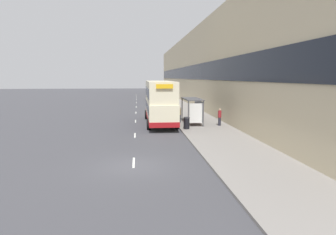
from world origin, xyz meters
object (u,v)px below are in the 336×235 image
at_px(car_0, 151,95).
at_px(car_1, 151,98).
at_px(double_decker_bus_near, 160,101).
at_px(bus_shelter, 194,106).
at_px(pedestrian_at_shelter, 179,114).
at_px(pedestrian_1, 220,117).
at_px(litter_bin, 187,123).

xyz_separation_m(car_0, car_1, (-0.34, -11.26, 0.02)).
bearing_deg(double_decker_bus_near, bus_shelter, -21.07).
bearing_deg(double_decker_bus_near, pedestrian_at_shelter, -7.25).
height_order(pedestrian_1, litter_bin, pedestrian_1).
height_order(car_0, pedestrian_at_shelter, car_0).
bearing_deg(pedestrian_at_shelter, double_decker_bus_near, 172.75).
bearing_deg(litter_bin, bus_shelter, 66.32).
bearing_deg(litter_bin, pedestrian_at_shelter, 91.73).
bearing_deg(pedestrian_at_shelter, pedestrian_1, -32.90).
bearing_deg(car_0, double_decker_bus_near, -90.94).
relative_size(car_0, pedestrian_at_shelter, 2.30).
relative_size(double_decker_bus_near, car_0, 2.85).
relative_size(bus_shelter, double_decker_bus_near, 0.39).
bearing_deg(litter_bin, double_decker_bus_near, 117.08).
distance_m(double_decker_bus_near, pedestrian_at_shelter, 2.36).
xyz_separation_m(double_decker_bus_near, litter_bin, (2.08, -4.06, -1.62)).
height_order(bus_shelter, litter_bin, bus_shelter).
height_order(double_decker_bus_near, litter_bin, double_decker_bus_near).
bearing_deg(bus_shelter, pedestrian_1, -29.93).
relative_size(bus_shelter, car_1, 0.98).
bearing_deg(pedestrian_at_shelter, bus_shelter, -37.38).
height_order(car_1, pedestrian_1, car_1).
bearing_deg(double_decker_bus_near, pedestrian_1, -24.76).
bearing_deg(bus_shelter, double_decker_bus_near, 158.93).
height_order(pedestrian_at_shelter, pedestrian_1, pedestrian_at_shelter).
relative_size(double_decker_bus_near, litter_bin, 10.33).
xyz_separation_m(car_0, litter_bin, (1.49, -39.58, -0.22)).
bearing_deg(pedestrian_1, litter_bin, -155.90).
distance_m(double_decker_bus_near, car_1, 24.30).
distance_m(bus_shelter, pedestrian_1, 2.68).
bearing_deg(car_0, pedestrian_1, -82.66).
relative_size(bus_shelter, pedestrian_1, 2.58).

